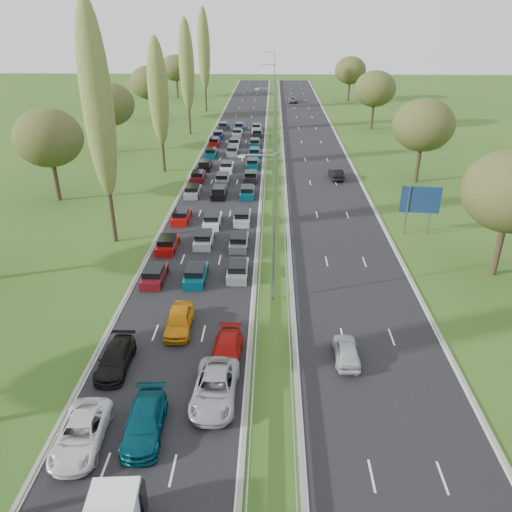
{
  "coord_description": "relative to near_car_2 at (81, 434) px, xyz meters",
  "views": [
    {
      "loc": [
        4.3,
        8.24,
        20.8
      ],
      "look_at": [
        2.98,
        47.86,
        1.5
      ],
      "focal_mm": 35.0,
      "sensor_mm": 36.0,
      "label": 1
    }
  ],
  "objects": [
    {
      "name": "ground",
      "position": [
        10.15,
        52.45,
        -0.74
      ],
      "size": [
        260.0,
        260.0,
        0.0
      ],
      "primitive_type": "plane",
      "color": "#29541A",
      "rests_on": "ground"
    },
    {
      "name": "near_carriageway",
      "position": [
        3.4,
        54.95,
        -0.74
      ],
      "size": [
        10.5,
        215.0,
        0.04
      ],
      "primitive_type": "cube",
      "color": "black",
      "rests_on": "ground"
    },
    {
      "name": "far_carriageway",
      "position": [
        16.9,
        54.95,
        -0.74
      ],
      "size": [
        10.5,
        215.0,
        0.04
      ],
      "primitive_type": "cube",
      "color": "black",
      "rests_on": "ground"
    },
    {
      "name": "central_reservation",
      "position": [
        10.15,
        54.95,
        -0.19
      ],
      "size": [
        2.36,
        215.0,
        0.32
      ],
      "color": "gray",
      "rests_on": "ground"
    },
    {
      "name": "lamp_columns",
      "position": [
        10.15,
        50.45,
        5.26
      ],
      "size": [
        0.18,
        140.18,
        12.0
      ],
      "color": "gray",
      "rests_on": "ground"
    },
    {
      "name": "poplar_row",
      "position": [
        -5.85,
        40.62,
        11.65
      ],
      "size": [
        2.8,
        127.8,
        22.44
      ],
      "color": "#2D2116",
      "rests_on": "ground"
    },
    {
      "name": "woodland_left",
      "position": [
        -16.35,
        35.07,
        6.95
      ],
      "size": [
        8.0,
        166.0,
        11.1
      ],
      "color": "#2D2116",
      "rests_on": "ground"
    },
    {
      "name": "woodland_right",
      "position": [
        29.65,
        39.12,
        6.95
      ],
      "size": [
        8.0,
        153.0,
        11.1
      ],
      "color": "#2D2116",
      "rests_on": "ground"
    },
    {
      "name": "traffic_queue_fill",
      "position": [
        3.39,
        49.88,
        -0.3
      ],
      "size": [
        9.08,
        67.08,
        0.8
      ],
      "color": "#590F14",
      "rests_on": "ground"
    },
    {
      "name": "near_car_2",
      "position": [
        0.0,
        0.0,
        0.0
      ],
      "size": [
        2.63,
        5.26,
        1.43
      ],
      "primitive_type": "imported",
      "rotation": [
        0.0,
        0.0,
        0.05
      ],
      "color": "silver",
      "rests_on": "near_carriageway"
    },
    {
      "name": "near_car_3",
      "position": [
        -0.01,
        6.45,
        -0.04
      ],
      "size": [
        1.93,
        4.69,
        1.36
      ],
      "primitive_type": "imported",
      "rotation": [
        0.0,
        0.0,
        0.01
      ],
      "color": "black",
      "rests_on": "near_carriageway"
    },
    {
      "name": "near_car_7",
      "position": [
        3.21,
        0.92,
        0.01
      ],
      "size": [
        2.31,
        5.13,
        1.46
      ],
      "primitive_type": "imported",
      "rotation": [
        0.0,
        0.0,
        0.05
      ],
      "color": "#043C4A",
      "rests_on": "near_carriageway"
    },
    {
      "name": "near_car_8",
      "position": [
        3.37,
        10.93,
        0.06
      ],
      "size": [
        1.96,
        4.61,
        1.55
      ],
      "primitive_type": "imported",
      "rotation": [
        0.0,
        0.0,
        0.03
      ],
      "color": "orange",
      "rests_on": "near_carriageway"
    },
    {
      "name": "near_car_10",
      "position": [
        6.74,
        3.74,
        0.06
      ],
      "size": [
        2.67,
        5.62,
        1.55
      ],
      "primitive_type": "imported",
      "rotation": [
        0.0,
        0.0,
        -0.02
      ],
      "color": "#9DA1A6",
      "rests_on": "near_carriageway"
    },
    {
      "name": "near_car_11",
      "position": [
        7.13,
        7.54,
        -0.02
      ],
      "size": [
        2.08,
        4.82,
        1.38
      ],
      "primitive_type": "imported",
      "rotation": [
        0.0,
        0.0,
        -0.03
      ],
      "color": "#AE100A",
      "rests_on": "near_carriageway"
    },
    {
      "name": "far_car_0",
      "position": [
        15.05,
        7.8,
        -0.04
      ],
      "size": [
        1.64,
        3.98,
        1.35
      ],
      "primitive_type": "imported",
      "rotation": [
        0.0,
        0.0,
        3.13
      ],
      "color": "#B0B8BA",
      "rests_on": "far_carriageway"
    },
    {
      "name": "far_car_1",
      "position": [
        18.87,
        48.39,
        0.02
      ],
      "size": [
        1.84,
        4.54,
        1.46
      ],
      "primitive_type": "imported",
      "rotation": [
        0.0,
        0.0,
        3.21
      ],
      "color": "black",
      "rests_on": "far_carriageway"
    },
    {
      "name": "far_car_2",
      "position": [
        15.11,
        115.15,
        -0.01
      ],
      "size": [
        2.56,
        5.2,
        1.42
      ],
      "primitive_type": "imported",
      "rotation": [
        0.0,
        0.0,
        3.1
      ],
      "color": "slate",
      "rests_on": "far_carriageway"
    },
    {
      "name": "direction_sign",
      "position": [
        25.05,
        29.19,
        2.83
      ],
      "size": [
        3.99,
        0.45,
        5.2
      ],
      "color": "gray",
      "rests_on": "ground"
    }
  ]
}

